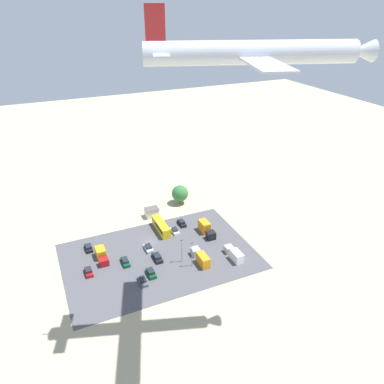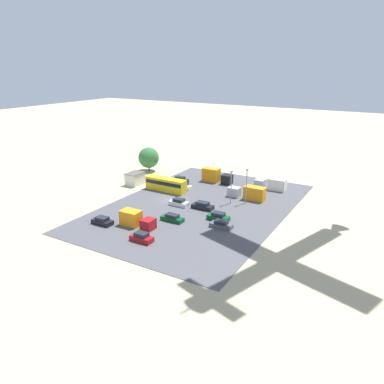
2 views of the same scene
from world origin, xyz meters
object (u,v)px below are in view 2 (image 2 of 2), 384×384
at_px(parked_truck_0, 136,220).
at_px(parked_truck_3, 249,193).
at_px(parked_car_6, 142,238).
at_px(parked_car_3, 180,180).
at_px(bus, 166,184).
at_px(parked_car_8, 179,203).
at_px(parked_car_4, 172,218).
at_px(parked_car_5, 218,217).
at_px(parked_truck_2, 216,176).
at_px(parked_car_7, 203,206).
at_px(shed_building, 135,179).
at_px(parked_car_2, 221,225).
at_px(parked_car_0, 183,186).
at_px(parked_car_1, 102,221).
at_px(parked_truck_1, 272,184).

relative_size(parked_truck_0, parked_truck_3, 0.81).
bearing_deg(parked_car_6, parked_car_3, -158.96).
height_order(bus, parked_car_8, bus).
distance_m(parked_car_4, parked_car_5, 9.15).
bearing_deg(parked_truck_2, parked_car_8, 2.72).
xyz_separation_m(parked_car_7, parked_truck_3, (-10.89, 6.08, 0.76)).
xyz_separation_m(parked_car_4, parked_car_5, (-4.99, 7.67, 0.08)).
bearing_deg(parked_truck_0, parked_truck_2, 179.60).
bearing_deg(parked_truck_3, parked_truck_0, 153.30).
height_order(bus, parked_car_7, bus).
relative_size(shed_building, parked_car_2, 1.06).
distance_m(parked_car_7, parked_truck_2, 19.75).
xyz_separation_m(parked_car_8, parked_truck_0, (13.55, -1.16, 0.69)).
bearing_deg(shed_building, parked_car_8, 68.09).
relative_size(bus, parked_truck_0, 1.49).
bearing_deg(parked_car_5, bus, -117.23).
relative_size(parked_car_2, parked_car_7, 0.92).
bearing_deg(parked_car_2, parked_truck_0, -62.18).
bearing_deg(parked_car_5, parked_car_0, -129.32).
xyz_separation_m(parked_car_1, parked_truck_2, (-35.63, 6.43, 1.00)).
bearing_deg(parked_truck_0, parked_car_1, -67.44).
height_order(parked_car_3, parked_car_7, parked_car_3).
height_order(parked_car_1, parked_car_3, parked_car_3).
relative_size(parked_car_3, parked_car_4, 0.93).
height_order(parked_car_3, parked_car_8, parked_car_3).
bearing_deg(parked_car_7, parked_car_1, -37.10).
bearing_deg(bus, parked_car_5, 62.77).
height_order(parked_car_2, parked_truck_2, parked_truck_2).
bearing_deg(parked_car_5, parked_truck_3, 178.47).
distance_m(parked_car_0, parked_truck_3, 17.05).
bearing_deg(parked_car_6, bus, -154.65).
bearing_deg(parked_car_4, parked_car_1, 126.97).
distance_m(parked_car_0, parked_car_1, 26.82).
bearing_deg(parked_car_7, bus, -114.14).
xyz_separation_m(parked_car_4, parked_car_8, (-7.96, -3.50, 0.05)).
relative_size(parked_car_1, parked_car_2, 0.98).
distance_m(parked_car_2, parked_truck_2, 29.16).
bearing_deg(parked_car_0, parked_truck_3, -86.24).
bearing_deg(parked_car_1, parked_car_2, 116.29).
height_order(parked_car_1, parked_car_7, parked_car_7).
xyz_separation_m(parked_car_3, parked_car_6, (32.56, 12.52, 0.00)).
bearing_deg(parked_truck_0, parked_car_4, 140.23).
bearing_deg(parked_car_5, parked_car_8, -104.89).
height_order(shed_building, parked_car_1, shed_building).
xyz_separation_m(parked_car_1, parked_truck_0, (-2.57, 6.20, 0.71)).
distance_m(bus, parked_car_4, 18.94).
bearing_deg(parked_truck_2, parked_truck_1, 96.55).
distance_m(parked_car_6, parked_car_7, 19.09).
bearing_deg(parked_car_4, parked_truck_1, -19.73).
relative_size(parked_car_6, parked_truck_1, 0.54).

